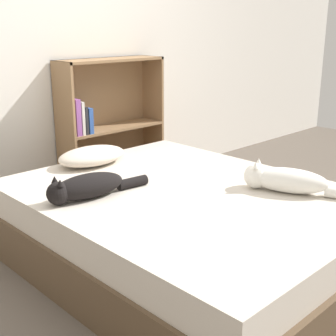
% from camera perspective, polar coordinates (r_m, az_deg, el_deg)
% --- Properties ---
extents(ground_plane, '(8.00, 8.00, 0.00)m').
position_cam_1_polar(ground_plane, '(2.74, 2.15, -11.49)').
color(ground_plane, brown).
extents(wall_back, '(8.00, 0.06, 2.50)m').
position_cam_1_polar(wall_back, '(3.53, -15.06, 15.54)').
color(wall_back, white).
rests_on(wall_back, ground_plane).
extents(bed, '(1.51, 1.93, 0.44)m').
position_cam_1_polar(bed, '(2.64, 2.20, -7.37)').
color(bed, brown).
rests_on(bed, ground_plane).
extents(pillow, '(0.47, 0.30, 0.11)m').
position_cam_1_polar(pillow, '(3.07, -9.25, 1.48)').
color(pillow, beige).
rests_on(pillow, bed).
extents(cat_light, '(0.33, 0.59, 0.16)m').
position_cam_1_polar(cat_light, '(2.61, 14.00, -1.42)').
color(cat_light, white).
rests_on(cat_light, bed).
extents(cat_dark, '(0.59, 0.21, 0.14)m').
position_cam_1_polar(cat_dark, '(2.47, -9.97, -2.28)').
color(cat_dark, black).
rests_on(cat_dark, bed).
extents(bookshelf, '(0.87, 0.26, 1.07)m').
position_cam_1_polar(bookshelf, '(3.74, -7.58, 5.11)').
color(bookshelf, '#8E6B47').
rests_on(bookshelf, ground_plane).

